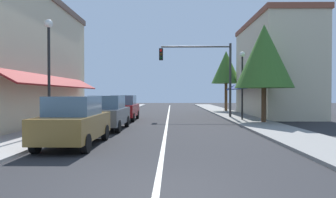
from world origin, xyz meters
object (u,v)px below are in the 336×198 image
object	(u,v)px
parked_car_third_left	(124,108)
traffic_signal_mast_arm	(205,67)
street_lamp_right_mid	(242,74)
tree_right_near	(264,56)
parked_car_nearest_left	(74,121)
tree_right_far	(226,67)
street_lamp_left_near	(49,58)
parked_car_second_left	(108,113)

from	to	relation	value
parked_car_third_left	traffic_signal_mast_arm	distance (m)	6.96
street_lamp_right_mid	tree_right_near	size ratio (longest dim) A/B	0.77
parked_car_nearest_left	street_lamp_right_mid	bearing A→B (deg)	50.12
parked_car_third_left	street_lamp_right_mid	distance (m)	8.54
parked_car_third_left	tree_right_far	size ratio (longest dim) A/B	0.65
traffic_signal_mast_arm	tree_right_far	distance (m)	8.96
parked_car_third_left	tree_right_near	xyz separation A→B (m)	(9.11, -2.48, 3.31)
street_lamp_left_near	traffic_signal_mast_arm	bearing A→B (deg)	51.01
parked_car_second_left	street_lamp_left_near	world-z (taller)	street_lamp_left_near
traffic_signal_mast_arm	street_lamp_left_near	distance (m)	12.73
traffic_signal_mast_arm	street_lamp_right_mid	distance (m)	3.47
parked_car_nearest_left	parked_car_second_left	distance (m)	4.94
parked_car_nearest_left	tree_right_near	world-z (taller)	tree_right_near
street_lamp_left_near	tree_right_near	xyz separation A→B (m)	(11.16, 5.54, 0.77)
street_lamp_left_near	street_lamp_right_mid	xyz separation A→B (m)	(10.24, 7.34, -0.23)
street_lamp_left_near	tree_right_far	distance (m)	21.42
parked_car_nearest_left	parked_car_second_left	world-z (taller)	same
traffic_signal_mast_arm	street_lamp_right_mid	size ratio (longest dim) A/B	1.21
parked_car_nearest_left	street_lamp_right_mid	size ratio (longest dim) A/B	0.86
traffic_signal_mast_arm	tree_right_near	world-z (taller)	tree_right_near
parked_car_third_left	tree_right_far	bearing A→B (deg)	48.39
parked_car_nearest_left	traffic_signal_mast_arm	size ratio (longest dim) A/B	0.71
street_lamp_left_near	tree_right_far	size ratio (longest dim) A/B	0.81
street_lamp_left_near	street_lamp_right_mid	size ratio (longest dim) A/B	1.08
parked_car_second_left	street_lamp_right_mid	distance (m)	9.83
parked_car_second_left	tree_right_far	bearing A→B (deg)	60.98
tree_right_far	parked_car_nearest_left	bearing A→B (deg)	-113.69
street_lamp_left_near	parked_car_third_left	bearing A→B (deg)	75.66
street_lamp_right_mid	tree_right_near	distance (m)	2.25
parked_car_nearest_left	parked_car_third_left	xyz separation A→B (m)	(0.09, 10.62, 0.00)
traffic_signal_mast_arm	tree_right_far	size ratio (longest dim) A/B	0.90
parked_car_nearest_left	street_lamp_left_near	size ratio (longest dim) A/B	0.80
street_lamp_left_near	tree_right_far	xyz separation A→B (m)	(11.11, 18.27, 1.21)
traffic_signal_mast_arm	parked_car_second_left	bearing A→B (deg)	-128.12
parked_car_nearest_left	tree_right_far	bearing A→B (deg)	66.24
tree_right_far	parked_car_third_left	bearing A→B (deg)	-131.48
street_lamp_right_mid	parked_car_third_left	bearing A→B (deg)	175.23
street_lamp_right_mid	tree_right_near	xyz separation A→B (m)	(0.92, -1.80, 0.99)
street_lamp_left_near	street_lamp_right_mid	bearing A→B (deg)	35.64
traffic_signal_mast_arm	street_lamp_right_mid	world-z (taller)	traffic_signal_mast_arm
tree_right_near	street_lamp_right_mid	bearing A→B (deg)	117.09
traffic_signal_mast_arm	tree_right_near	size ratio (longest dim) A/B	0.93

